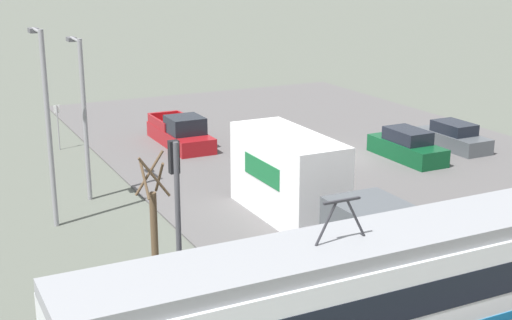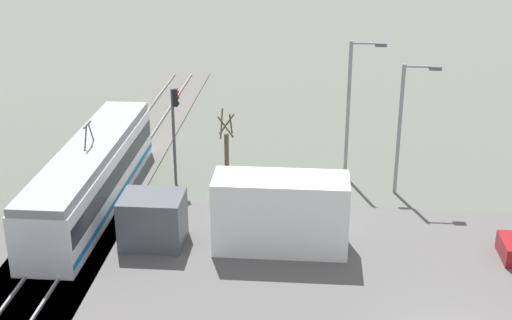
# 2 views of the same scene
# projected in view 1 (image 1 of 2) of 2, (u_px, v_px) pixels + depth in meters

# --- Properties ---
(ground_plane) EXTENTS (320.00, 320.00, 0.00)m
(ground_plane) POSITION_uv_depth(u_px,v_px,m) (340.00, 157.00, 38.24)
(ground_plane) COLOR #565B51
(road_surface) EXTENTS (23.11, 40.88, 0.08)m
(road_surface) POSITION_uv_depth(u_px,v_px,m) (340.00, 157.00, 38.23)
(road_surface) COLOR #565454
(road_surface) RESTS_ON ground
(light_rail_tram) EXTENTS (15.09, 2.75, 4.35)m
(light_rail_tram) POSITION_uv_depth(u_px,v_px,m) (338.00, 298.00, 18.95)
(light_rail_tram) COLOR white
(light_rail_tram) RESTS_ON ground
(box_truck) EXTENTS (2.40, 10.29, 3.45)m
(box_truck) POSITION_uv_depth(u_px,v_px,m) (305.00, 188.00, 27.87)
(box_truck) COLOR #4C5156
(box_truck) RESTS_ON ground
(pickup_truck) EXTENTS (2.03, 5.87, 1.78)m
(pickup_truck) POSITION_uv_depth(u_px,v_px,m) (181.00, 133.00, 40.25)
(pickup_truck) COLOR maroon
(pickup_truck) RESTS_ON ground
(sedan_car_0) EXTENTS (1.78, 4.71, 1.60)m
(sedan_car_0) POSITION_uv_depth(u_px,v_px,m) (407.00, 147.00, 37.53)
(sedan_car_0) COLOR #0C4723
(sedan_car_0) RESTS_ON ground
(sedan_car_1) EXTENTS (1.77, 4.44, 1.46)m
(sedan_car_1) POSITION_uv_depth(u_px,v_px,m) (453.00, 137.00, 39.71)
(sedan_car_1) COLOR #4C5156
(sedan_car_1) RESTS_ON ground
(traffic_light_pole) EXTENTS (0.28, 0.47, 5.45)m
(traffic_light_pole) POSITION_uv_depth(u_px,v_px,m) (177.00, 207.00, 20.34)
(traffic_light_pole) COLOR #47474C
(traffic_light_pole) RESTS_ON ground
(street_tree) EXTENTS (1.04, 0.87, 4.37)m
(street_tree) POSITION_uv_depth(u_px,v_px,m) (154.00, 224.00, 23.27)
(street_tree) COLOR brown
(street_tree) RESTS_ON ground
(street_lamp_near_crossing) EXTENTS (0.36, 1.95, 7.80)m
(street_lamp_near_crossing) POSITION_uv_depth(u_px,v_px,m) (47.00, 115.00, 27.51)
(street_lamp_near_crossing) COLOR gray
(street_lamp_near_crossing) RESTS_ON ground
(street_lamp_mid_block) EXTENTS (0.36, 1.95, 7.10)m
(street_lamp_mid_block) POSITION_uv_depth(u_px,v_px,m) (83.00, 107.00, 30.71)
(street_lamp_mid_block) COLOR gray
(street_lamp_mid_block) RESTS_ON ground
(no_parking_sign) EXTENTS (0.32, 0.08, 2.53)m
(no_parking_sign) POSITION_uv_depth(u_px,v_px,m) (58.00, 123.00, 39.37)
(no_parking_sign) COLOR gray
(no_parking_sign) RESTS_ON ground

